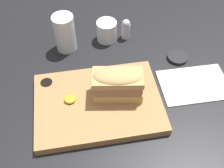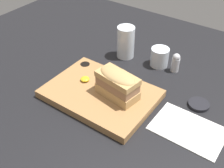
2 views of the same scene
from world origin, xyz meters
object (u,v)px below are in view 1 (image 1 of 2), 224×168
sandwich (118,83)px  water_glass (65,35)px  condiment_dish (178,57)px  salt_shaker (126,29)px  wine_glass (107,32)px  napkin (194,84)px  serving_board (98,103)px

sandwich → water_glass: (-12.92, 24.66, -2.05)cm
water_glass → condiment_dish: water_glass is taller
condiment_dish → water_glass: bearing=162.2°
salt_shaker → condiment_dish: bearing=-42.0°
water_glass → wine_glass: water_glass is taller
wine_glass → salt_shaker: size_ratio=0.96×
water_glass → salt_shaker: size_ratio=1.72×
water_glass → sandwich: bearing=-62.4°
sandwich → napkin: (24.04, 1.54, -7.34)cm
sandwich → wine_glass: size_ratio=2.03×
wine_glass → serving_board: bearing=-104.1°
wine_glass → napkin: (22.89, -25.18, -3.05)cm
water_glass → wine_glass: 14.39cm
serving_board → condiment_dish: (28.40, 14.54, -0.76)cm
sandwich → condiment_dish: sandwich is taller
serving_board → wine_glass: wine_glass is taller
serving_board → condiment_dish: 31.91cm
sandwich → condiment_dish: 27.09cm
serving_board → wine_glass: (7.00, 27.97, 1.96)cm
serving_board → salt_shaker: (13.64, 27.82, 2.47)cm
wine_glass → napkin: wine_glass is taller
sandwich → salt_shaker: bearing=73.7°
napkin → salt_shaker: salt_shaker is taller
salt_shaker → condiment_dish: salt_shaker is taller
salt_shaker → condiment_dish: (14.75, -13.28, -3.23)cm
sandwich → napkin: size_ratio=0.70×
sandwich → napkin: sandwich is taller
sandwich → napkin: bearing=3.7°
salt_shaker → condiment_dish: size_ratio=1.10×
water_glass → napkin: bearing=-32.0°
water_glass → salt_shaker: bearing=5.3°
serving_board → salt_shaker: bearing=63.9°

